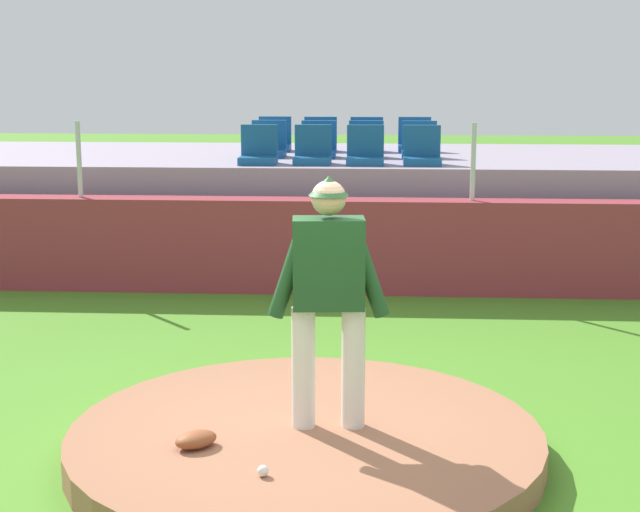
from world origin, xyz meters
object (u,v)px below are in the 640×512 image
Objects in this scene: stadium_chair_10 at (367,141)px; stadium_chair_9 at (320,141)px; stadium_chair_3 at (422,152)px; stadium_chair_1 at (313,152)px; stadium_chair_5 at (318,146)px; fielding_glove at (196,440)px; stadium_chair_0 at (259,152)px; stadium_chair_8 at (275,140)px; baseball at (263,471)px; stadium_chair_6 at (366,146)px; stadium_chair_7 at (419,146)px; stadium_chair_2 at (365,152)px; stadium_chair_11 at (415,141)px; pitcher at (328,284)px; stadium_chair_4 at (268,145)px.

stadium_chair_9 is at bearing -0.55° from stadium_chair_10.
stadium_chair_3 and stadium_chair_10 have the same top height.
stadium_chair_5 is (0.02, 0.87, 0.00)m from stadium_chair_1.
fielding_glove is 6.84m from stadium_chair_3.
stadium_chair_0 is 1.00× the size of stadium_chair_8.
stadium_chair_1 is 1.76m from stadium_chair_9.
stadium_chair_6 is (0.53, 7.80, 1.36)m from baseball.
stadium_chair_9 is at bearing -31.49° from stadium_chair_7.
stadium_chair_2 and stadium_chair_6 have the same top height.
stadium_chair_2 is at bearing 50.91° from stadium_chair_7.
stadium_chair_7 is (1.42, 0.89, 0.00)m from stadium_chair_1.
stadium_chair_0 and stadium_chair_11 have the same top height.
stadium_chair_7 is (0.74, -0.01, 0.00)m from stadium_chair_6.
stadium_chair_3 is at bearing 79.59° from baseball.
stadium_chair_2 is 0.73m from stadium_chair_3.
stadium_chair_2 is 1.00× the size of stadium_chair_5.
stadium_chair_8 is at bearing -3.06° from stadium_chair_9.
stadium_chair_0 is at bearing 96.71° from pitcher.
stadium_chair_3 is 1.00× the size of stadium_chair_11.
pitcher is 1.39m from baseball.
stadium_chair_9 is at bearing 89.06° from pitcher.
stadium_chair_4 is 1.09m from stadium_chair_9.
fielding_glove is 0.60× the size of stadium_chair_4.
pitcher is 6.92m from stadium_chair_5.
fielding_glove is 0.60× the size of stadium_chair_6.
baseball is 7.15m from stadium_chair_3.
fielding_glove is 7.68m from stadium_chair_7.
stadium_chair_8 reaches higher than baseball.
stadium_chair_1 and stadium_chair_11 have the same top height.
pitcher is 3.61× the size of stadium_chair_1.
stadium_chair_6 is (-0.73, 0.90, 0.00)m from stadium_chair_3.
stadium_chair_0 is 1.00× the size of stadium_chair_11.
stadium_chair_5 and stadium_chair_7 have the same top height.
stadium_chair_7 is (1.40, 0.01, 0.00)m from stadium_chair_5.
stadium_chair_6 and stadium_chair_9 have the same top height.
stadium_chair_5 is at bearing 53.25° from stadium_chair_10.
stadium_chair_10 and stadium_chair_11 have the same top height.
stadium_chair_3 is (1.41, -0.00, 0.00)m from stadium_chair_1.
stadium_chair_1 is at bearing 91.22° from baseball.
stadium_chair_7 is (1.27, 7.79, 1.36)m from baseball.
stadium_chair_2 is at bearing 126.74° from stadium_chair_5.
stadium_chair_4 is at bearing 52.67° from fielding_glove.
stadium_chair_5 is 0.89m from stadium_chair_9.
stadium_chair_4 is (-0.68, 0.90, 0.00)m from stadium_chair_1.
baseball is 7.93m from stadium_chair_6.
stadium_chair_2 and stadium_chair_5 have the same top height.
stadium_chair_11 is at bearing -138.89° from stadium_chair_0.
stadium_chair_0 is at bearing 0.42° from stadium_chair_2.
stadium_chair_0 reaches higher than fielding_glove.
stadium_chair_7 is 1.67m from stadium_chair_9.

